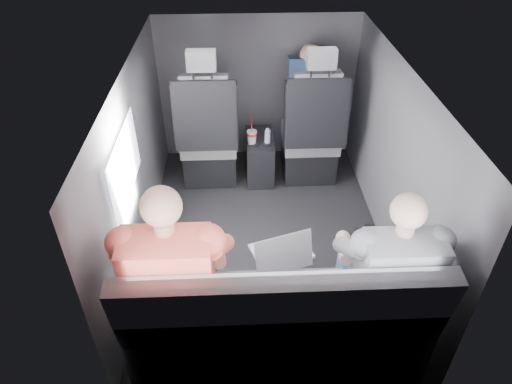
{
  "coord_description": "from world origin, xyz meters",
  "views": [
    {
      "loc": [
        -0.19,
        -2.65,
        2.41
      ],
      "look_at": [
        -0.08,
        -0.05,
        0.49
      ],
      "focal_mm": 32.0,
      "sensor_mm": 36.0,
      "label": 1
    }
  ],
  "objects_px": {
    "front_seat_left": "(209,141)",
    "rear_bench": "(278,326)",
    "center_console": "(260,157)",
    "passenger_rear_left": "(176,274)",
    "laptop_silver": "(282,252)",
    "water_bottle": "(268,137)",
    "soda_cup": "(252,137)",
    "laptop_black": "(387,249)",
    "passenger_rear_right": "(384,271)",
    "laptop_white": "(188,253)",
    "passenger_front_right": "(308,90)",
    "front_seat_right": "(311,139)"
  },
  "relations": [
    {
      "from": "front_seat_right",
      "to": "soda_cup",
      "type": "distance_m",
      "value": 0.53
    },
    {
      "from": "water_bottle",
      "to": "laptop_black",
      "type": "bearing_deg",
      "value": -70.32
    },
    {
      "from": "laptop_black",
      "to": "center_console",
      "type": "bearing_deg",
      "value": 110.4
    },
    {
      "from": "front_seat_left",
      "to": "rear_bench",
      "type": "xyz_separation_m",
      "value": [
        0.45,
        -1.9,
        -0.09
      ]
    },
    {
      "from": "rear_bench",
      "to": "laptop_white",
      "type": "height_order",
      "value": "rear_bench"
    },
    {
      "from": "front_seat_right",
      "to": "laptop_silver",
      "type": "bearing_deg",
      "value": -104.03
    },
    {
      "from": "soda_cup",
      "to": "passenger_front_right",
      "type": "relative_size",
      "value": 0.37
    },
    {
      "from": "front_seat_left",
      "to": "rear_bench",
      "type": "bearing_deg",
      "value": -76.69
    },
    {
      "from": "laptop_black",
      "to": "passenger_rear_right",
      "type": "height_order",
      "value": "passenger_rear_right"
    },
    {
      "from": "front_seat_right",
      "to": "rear_bench",
      "type": "height_order",
      "value": "front_seat_right"
    },
    {
      "from": "center_console",
      "to": "passenger_rear_left",
      "type": "bearing_deg",
      "value": -106.18
    },
    {
      "from": "rear_bench",
      "to": "passenger_front_right",
      "type": "xyz_separation_m",
      "value": [
        0.44,
        2.16,
        0.43
      ]
    },
    {
      "from": "front_seat_right",
      "to": "soda_cup",
      "type": "relative_size",
      "value": 4.71
    },
    {
      "from": "rear_bench",
      "to": "laptop_black",
      "type": "relative_size",
      "value": 3.76
    },
    {
      "from": "water_bottle",
      "to": "laptop_silver",
      "type": "distance_m",
      "value": 1.6
    },
    {
      "from": "soda_cup",
      "to": "passenger_front_right",
      "type": "distance_m",
      "value": 0.66
    },
    {
      "from": "front_seat_right",
      "to": "soda_cup",
      "type": "xyz_separation_m",
      "value": [
        -0.52,
        -0.06,
        0.07
      ]
    },
    {
      "from": "laptop_white",
      "to": "laptop_silver",
      "type": "xyz_separation_m",
      "value": [
        0.53,
        -0.01,
        0.0
      ]
    },
    {
      "from": "front_seat_right",
      "to": "laptop_black",
      "type": "height_order",
      "value": "front_seat_right"
    },
    {
      "from": "front_seat_left",
      "to": "rear_bench",
      "type": "distance_m",
      "value": 1.96
    },
    {
      "from": "center_console",
      "to": "laptop_white",
      "type": "distance_m",
      "value": 1.8
    },
    {
      "from": "front_seat_right",
      "to": "water_bottle",
      "type": "relative_size",
      "value": 8.82
    },
    {
      "from": "front_seat_right",
      "to": "laptop_black",
      "type": "distance_m",
      "value": 1.68
    },
    {
      "from": "center_console",
      "to": "water_bottle",
      "type": "height_order",
      "value": "water_bottle"
    },
    {
      "from": "passenger_rear_right",
      "to": "laptop_black",
      "type": "bearing_deg",
      "value": 70.33
    },
    {
      "from": "soda_cup",
      "to": "laptop_silver",
      "type": "distance_m",
      "value": 1.6
    },
    {
      "from": "rear_bench",
      "to": "laptop_silver",
      "type": "xyz_separation_m",
      "value": [
        0.04,
        0.25,
        0.32
      ]
    },
    {
      "from": "soda_cup",
      "to": "laptop_silver",
      "type": "xyz_separation_m",
      "value": [
        0.11,
        -1.59,
        0.16
      ]
    },
    {
      "from": "laptop_silver",
      "to": "laptop_black",
      "type": "bearing_deg",
      "value": -0.12
    },
    {
      "from": "rear_bench",
      "to": "soda_cup",
      "type": "distance_m",
      "value": 1.85
    },
    {
      "from": "front_seat_left",
      "to": "laptop_black",
      "type": "bearing_deg",
      "value": -56.85
    },
    {
      "from": "water_bottle",
      "to": "laptop_black",
      "type": "distance_m",
      "value": 1.7
    },
    {
      "from": "center_console",
      "to": "passenger_front_right",
      "type": "bearing_deg",
      "value": 26.47
    },
    {
      "from": "laptop_silver",
      "to": "passenger_rear_right",
      "type": "bearing_deg",
      "value": -16.07
    },
    {
      "from": "front_seat_right",
      "to": "rear_bench",
      "type": "xyz_separation_m",
      "value": [
        -0.45,
        -1.9,
        -0.09
      ]
    },
    {
      "from": "rear_bench",
      "to": "passenger_front_right",
      "type": "relative_size",
      "value": 2.23
    },
    {
      "from": "center_console",
      "to": "passenger_front_right",
      "type": "relative_size",
      "value": 0.67
    },
    {
      "from": "water_bottle",
      "to": "passenger_rear_left",
      "type": "distance_m",
      "value": 1.85
    },
    {
      "from": "front_seat_left",
      "to": "rear_bench",
      "type": "height_order",
      "value": "front_seat_left"
    },
    {
      "from": "laptop_white",
      "to": "passenger_rear_left",
      "type": "xyz_separation_m",
      "value": [
        -0.05,
        -0.17,
        0.02
      ]
    },
    {
      "from": "laptop_black",
      "to": "passenger_rear_left",
      "type": "height_order",
      "value": "passenger_rear_left"
    },
    {
      "from": "front_seat_right",
      "to": "laptop_black",
      "type": "relative_size",
      "value": 2.97
    },
    {
      "from": "front_seat_left",
      "to": "laptop_white",
      "type": "xyz_separation_m",
      "value": [
        -0.04,
        -1.64,
        0.23
      ]
    },
    {
      "from": "front_seat_left",
      "to": "passenger_front_right",
      "type": "height_order",
      "value": "front_seat_left"
    },
    {
      "from": "front_seat_right",
      "to": "passenger_rear_left",
      "type": "relative_size",
      "value": 0.99
    },
    {
      "from": "center_console",
      "to": "water_bottle",
      "type": "distance_m",
      "value": 0.29
    },
    {
      "from": "center_console",
      "to": "rear_bench",
      "type": "distance_m",
      "value": 1.94
    },
    {
      "from": "water_bottle",
      "to": "passenger_front_right",
      "type": "xyz_separation_m",
      "value": [
        0.38,
        0.32,
        0.28
      ]
    },
    {
      "from": "laptop_white",
      "to": "laptop_silver",
      "type": "height_order",
      "value": "laptop_silver"
    },
    {
      "from": "soda_cup",
      "to": "water_bottle",
      "type": "height_order",
      "value": "soda_cup"
    }
  ]
}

